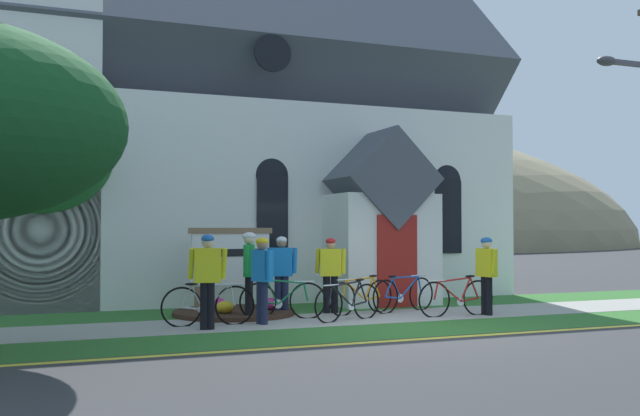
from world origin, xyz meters
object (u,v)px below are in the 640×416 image
object	(u,v)px
bicycle_silver	(362,296)
roadside_conifer	(412,136)
cyclist_in_orange_jersey	(207,274)
bicycle_red	(457,297)
bicycle_black	(283,300)
cyclist_in_blue_jersey	(282,269)
cyclist_in_green_jersey	(249,268)
church_sign	(231,259)
bicycle_green	(348,302)
bicycle_orange	(208,305)
cyclist_in_white_jersey	(262,274)
cyclist_in_red_jersey	(487,270)
bicycle_blue	(404,294)
yard_deciduous_tree	(40,156)
cyclist_in_yellow_jersey	(331,270)

from	to	relation	value
bicycle_silver	roadside_conifer	xyz separation A→B (m)	(5.19, 7.24, 4.49)
cyclist_in_orange_jersey	bicycle_red	bearing A→B (deg)	1.09
bicycle_black	cyclist_in_blue_jersey	size ratio (longest dim) A/B	1.03
cyclist_in_green_jersey	roadside_conifer	distance (m)	11.24
church_sign	cyclist_in_blue_jersey	distance (m)	1.11
bicycle_green	bicycle_orange	distance (m)	2.70
bicycle_black	bicycle_red	xyz separation A→B (m)	(3.45, -0.87, 0.00)
bicycle_orange	bicycle_silver	bearing A→B (deg)	10.64
cyclist_in_blue_jersey	cyclist_in_orange_jersey	xyz separation A→B (m)	(-1.92, -1.63, 0.04)
church_sign	cyclist_in_white_jersey	bearing A→B (deg)	-86.43
bicycle_orange	roadside_conifer	xyz separation A→B (m)	(8.59, 7.87, 4.48)
roadside_conifer	bicycle_silver	bearing A→B (deg)	-125.67
bicycle_black	cyclist_in_red_jersey	bearing A→B (deg)	-13.26
bicycle_blue	cyclist_in_white_jersey	bearing A→B (deg)	-165.93
church_sign	cyclist_in_red_jersey	size ratio (longest dim) A/B	1.13
bicycle_orange	cyclist_in_white_jersey	distance (m)	1.14
roadside_conifer	yard_deciduous_tree	distance (m)	12.24
church_sign	yard_deciduous_tree	world-z (taller)	yard_deciduous_tree
bicycle_silver	cyclist_in_orange_jersey	distance (m)	3.76
cyclist_in_white_jersey	roadside_conifer	bearing A→B (deg)	46.66
bicycle_orange	cyclist_in_orange_jersey	size ratio (longest dim) A/B	1.03
church_sign	cyclist_in_yellow_jersey	world-z (taller)	church_sign
bicycle_green	cyclist_in_white_jersey	bearing A→B (deg)	177.42
church_sign	cyclist_in_red_jersey	distance (m)	5.32
bicycle_green	cyclist_in_yellow_jersey	world-z (taller)	cyclist_in_yellow_jersey
bicycle_orange	yard_deciduous_tree	world-z (taller)	yard_deciduous_tree
church_sign	bicycle_black	size ratio (longest dim) A/B	1.09
bicycle_orange	cyclist_in_red_jersey	world-z (taller)	cyclist_in_red_jersey
cyclist_in_white_jersey	roadside_conifer	size ratio (longest dim) A/B	0.21
cyclist_in_yellow_jersey	cyclist_in_green_jersey	distance (m)	1.93
cyclist_in_red_jersey	bicycle_black	bearing A→B (deg)	166.74
cyclist_in_white_jersey	yard_deciduous_tree	world-z (taller)	yard_deciduous_tree
bicycle_green	roadside_conifer	xyz separation A→B (m)	(5.90, 8.15, 4.50)
cyclist_in_green_jersey	cyclist_in_white_jersey	world-z (taller)	cyclist_in_green_jersey
bicycle_black	bicycle_blue	xyz separation A→B (m)	(2.80, 0.21, 0.00)
bicycle_silver	bicycle_black	bearing A→B (deg)	-174.12
yard_deciduous_tree	cyclist_in_green_jersey	bearing A→B (deg)	-41.00
bicycle_black	cyclist_in_green_jersey	size ratio (longest dim) A/B	0.97
church_sign	bicycle_orange	world-z (taller)	church_sign
bicycle_silver	cyclist_in_blue_jersey	size ratio (longest dim) A/B	1.05
bicycle_blue	cyclist_in_red_jersey	xyz separation A→B (m)	(1.30, -1.18, 0.55)
bicycle_orange	cyclist_in_green_jersey	size ratio (longest dim) A/B	1.01
cyclist_in_red_jersey	cyclist_in_white_jersey	world-z (taller)	cyclist_in_white_jersey
cyclist_in_orange_jersey	roadside_conifer	world-z (taller)	roadside_conifer
bicycle_black	yard_deciduous_tree	bearing A→B (deg)	142.27
cyclist_in_red_jersey	yard_deciduous_tree	world-z (taller)	yard_deciduous_tree
church_sign	cyclist_in_orange_jersey	bearing A→B (deg)	-114.11
bicycle_green	cyclist_in_blue_jersey	xyz separation A→B (m)	(-0.90, 1.38, 0.57)
bicycle_green	bicycle_silver	bearing A→B (deg)	52.28
bicycle_red	cyclist_in_green_jersey	distance (m)	4.27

